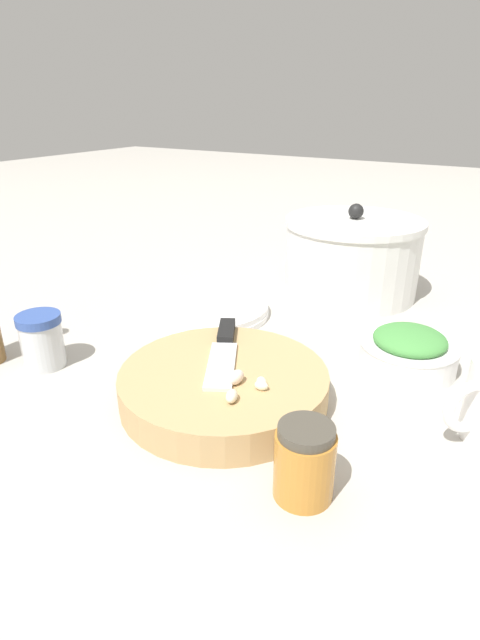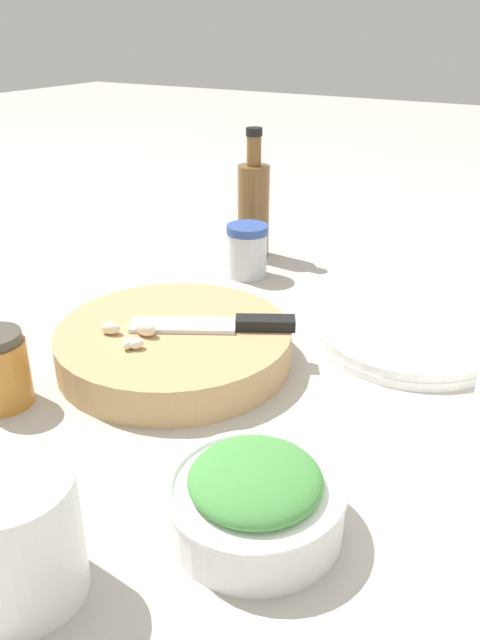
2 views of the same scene
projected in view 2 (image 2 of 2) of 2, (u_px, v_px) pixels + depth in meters
The scene contains 9 objects.
ground_plane at pixel (271, 377), 0.67m from camera, with size 5.00×5.00×0.00m, color #B2ADA3.
cutting_board at pixel (174, 345), 0.70m from camera, with size 0.26×0.26×0.04m.
chef_knife at pixel (223, 324), 0.69m from camera, with size 0.11×0.17×0.01m.
garlic_cloves at pixel (132, 333), 0.66m from camera, with size 0.05×0.07×0.02m.
herb_bowl at pixel (255, 497), 0.46m from camera, with size 0.14×0.14×0.06m.
spice_jar at pixel (247, 251), 0.92m from camera, with size 0.06×0.06×0.08m.
coffee_mug at pixel (18, 534), 0.41m from camera, with size 0.10×0.10×0.09m.
plate_stack at pixel (408, 336), 0.74m from camera, with size 0.22×0.22×0.02m.
oil_bottle at pixel (253, 207), 0.98m from camera, with size 0.05×0.05×0.20m.
Camera 2 is at (0.52, 0.26, 0.35)m, focal length 35.00 mm.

